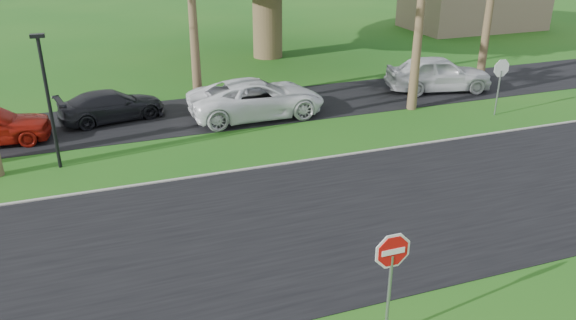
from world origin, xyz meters
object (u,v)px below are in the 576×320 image
(car_pickup, at_px, (438,74))
(car_minivan, at_px, (257,99))
(car_dark, at_px, (112,106))
(stop_sign_far, at_px, (500,76))
(stop_sign_near, at_px, (391,265))

(car_pickup, bearing_deg, car_minivan, 107.06)
(car_dark, relative_size, car_minivan, 0.75)
(car_minivan, bearing_deg, stop_sign_far, -109.54)
(stop_sign_far, xyz_separation_m, car_dark, (-15.91, 4.97, -1.13))
(car_minivan, height_order, car_pickup, car_pickup)
(stop_sign_far, bearing_deg, car_pickup, -85.87)
(stop_sign_near, xyz_separation_m, stop_sign_far, (11.50, 11.00, 0.00))
(stop_sign_near, height_order, stop_sign_far, same)
(stop_sign_near, xyz_separation_m, car_minivan, (1.56, 14.34, -0.96))
(car_minivan, bearing_deg, car_dark, 73.71)
(car_minivan, bearing_deg, stop_sign_near, 172.80)
(stop_sign_near, xyz_separation_m, car_dark, (-4.41, 15.97, -1.13))
(stop_sign_far, height_order, car_dark, stop_sign_far)
(stop_sign_far, xyz_separation_m, car_pickup, (-0.29, 4.07, -0.90))
(stop_sign_near, xyz_separation_m, car_pickup, (11.21, 15.07, -0.90))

